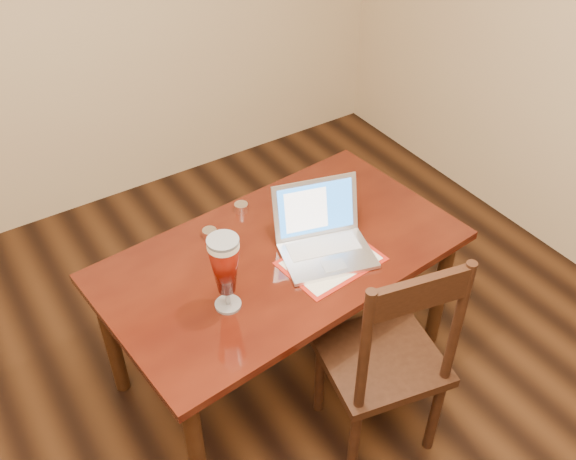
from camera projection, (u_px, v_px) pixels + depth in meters
room_shell at (278, 157)px, 1.23m from camera, size 4.51×5.01×2.71m
dining_table at (281, 267)px, 2.66m from camera, size 1.55×0.96×1.02m
dining_chair at (386, 360)px, 2.45m from camera, size 0.52×0.51×1.05m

